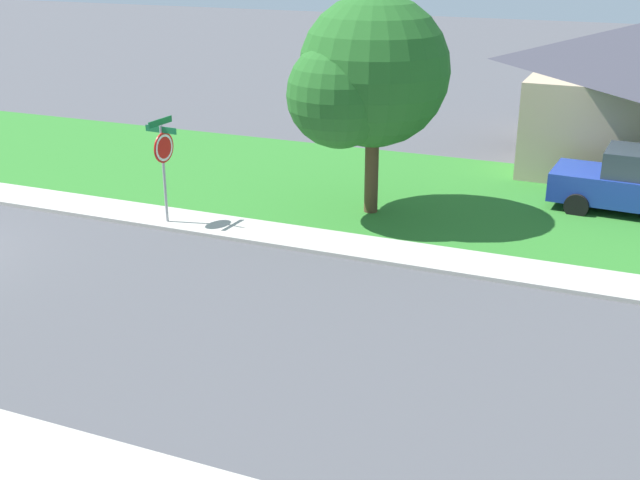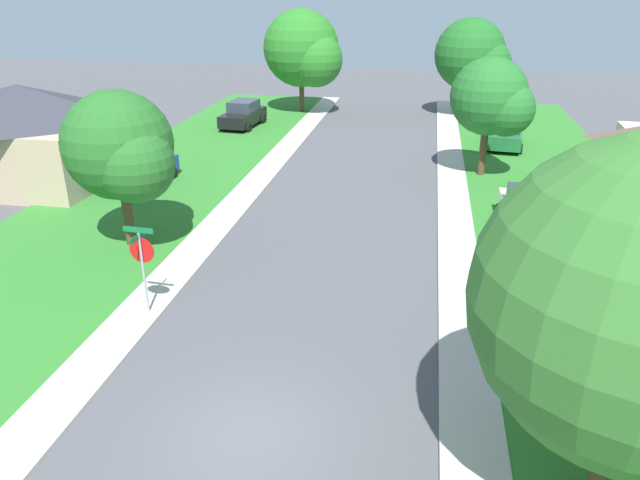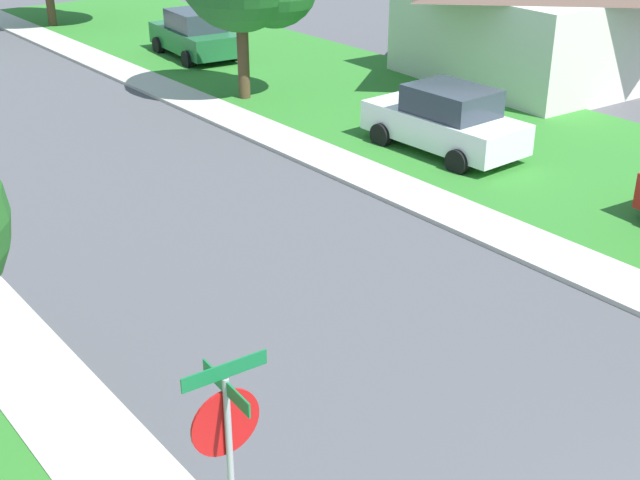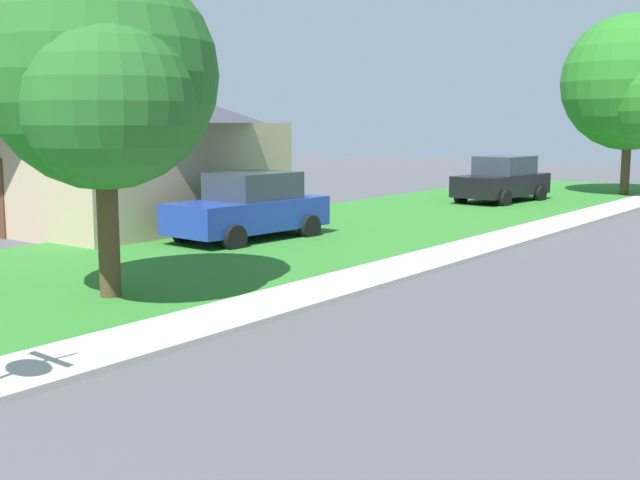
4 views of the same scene
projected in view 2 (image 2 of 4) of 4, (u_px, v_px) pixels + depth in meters
ground_plane at (251, 436)px, 12.78m from camera, size 120.00×120.00×0.00m
sidewalk_east at (456, 234)px, 22.82m from camera, size 1.40×56.00×0.10m
lawn_east at (585, 243)px, 22.06m from camera, size 8.00×56.00×0.08m
sidewalk_west at (223, 219)px, 24.34m from camera, size 1.40×56.00×0.10m
lawn_west at (117, 212)px, 25.11m from camera, size 8.00×56.00×0.08m
stop_sign_far_corner at (142, 256)px, 16.72m from camera, size 0.92×0.92×2.77m
car_black_across_road at (243, 114)px, 39.41m from camera, size 2.34×4.45×1.76m
car_green_driveway_right at (505, 133)px, 34.48m from camera, size 2.37×4.46×1.76m
car_white_behind_trees at (529, 212)px, 22.75m from camera, size 2.12×4.34×1.76m
car_blue_far_down_street at (141, 169)px, 27.97m from camera, size 2.25×4.41×1.76m
car_red_near_corner at (596, 316)px, 15.65m from camera, size 2.38×4.47×1.76m
tree_sidewalk_mid at (474, 57)px, 41.24m from camera, size 5.27×4.91×6.78m
tree_corner_large at (494, 100)px, 28.20m from camera, size 3.98×3.70×5.81m
tree_across_right at (123, 150)px, 20.37m from camera, size 4.10×3.81×5.70m
tree_sidewalk_near at (305, 51)px, 42.37m from camera, size 5.85×5.44×7.31m
house_left_setback at (25, 132)px, 28.45m from camera, size 9.11×7.92×4.60m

